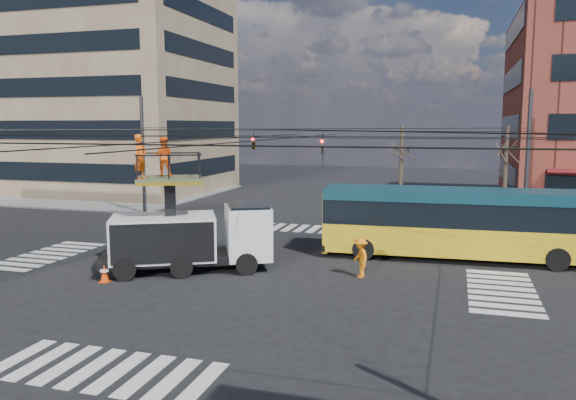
# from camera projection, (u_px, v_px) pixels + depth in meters

# --- Properties ---
(ground) EXTENTS (120.00, 120.00, 0.00)m
(ground) POSITION_uv_depth(u_px,v_px,m) (247.00, 271.00, 23.48)
(ground) COLOR black
(ground) RESTS_ON ground
(sidewalk_nw) EXTENTS (18.00, 18.00, 0.12)m
(sidewalk_nw) POSITION_uv_depth(u_px,v_px,m) (109.00, 194.00, 49.37)
(sidewalk_nw) COLOR slate
(sidewalk_nw) RESTS_ON ground
(crosswalks) EXTENTS (22.40, 22.40, 0.02)m
(crosswalks) POSITION_uv_depth(u_px,v_px,m) (247.00, 271.00, 23.48)
(crosswalks) COLOR silver
(crosswalks) RESTS_ON ground
(building_tower) EXTENTS (18.06, 16.06, 30.00)m
(building_tower) POSITION_uv_depth(u_px,v_px,m) (112.00, 25.00, 50.48)
(building_tower) COLOR #7D614F
(building_tower) RESTS_ON ground
(overhead_network) EXTENTS (24.24, 24.24, 8.00)m
(overhead_network) POSITION_uv_depth(u_px,v_px,m) (248.00, 168.00, 23.31)
(overhead_network) COLOR #2D2D30
(overhead_network) RESTS_ON ground
(tree_a) EXTENTS (2.00, 2.00, 6.00)m
(tree_a) POSITION_uv_depth(u_px,v_px,m) (402.00, 149.00, 34.27)
(tree_a) COLOR #382B21
(tree_a) RESTS_ON ground
(tree_b) EXTENTS (2.00, 2.00, 6.00)m
(tree_b) POSITION_uv_depth(u_px,v_px,m) (506.00, 150.00, 32.56)
(tree_b) COLOR #382B21
(tree_b) RESTS_ON ground
(utility_truck) EXTENTS (7.28, 5.24, 5.71)m
(utility_truck) POSITION_uv_depth(u_px,v_px,m) (191.00, 225.00, 23.37)
(utility_truck) COLOR black
(utility_truck) RESTS_ON ground
(city_bus) EXTENTS (12.61, 3.22, 3.20)m
(city_bus) POSITION_uv_depth(u_px,v_px,m) (463.00, 222.00, 25.28)
(city_bus) COLOR #C08D12
(city_bus) RESTS_ON ground
(traffic_cone) EXTENTS (0.36, 0.36, 0.70)m
(traffic_cone) POSITION_uv_depth(u_px,v_px,m) (104.00, 273.00, 21.79)
(traffic_cone) COLOR #F03D0A
(traffic_cone) RESTS_ON ground
(worker_ground) EXTENTS (0.76, 1.20, 1.90)m
(worker_ground) POSITION_uv_depth(u_px,v_px,m) (132.00, 241.00, 24.88)
(worker_ground) COLOR #FF9A10
(worker_ground) RESTS_ON ground
(flagger) EXTENTS (1.06, 1.20, 1.62)m
(flagger) POSITION_uv_depth(u_px,v_px,m) (360.00, 258.00, 22.40)
(flagger) COLOR orange
(flagger) RESTS_ON ground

